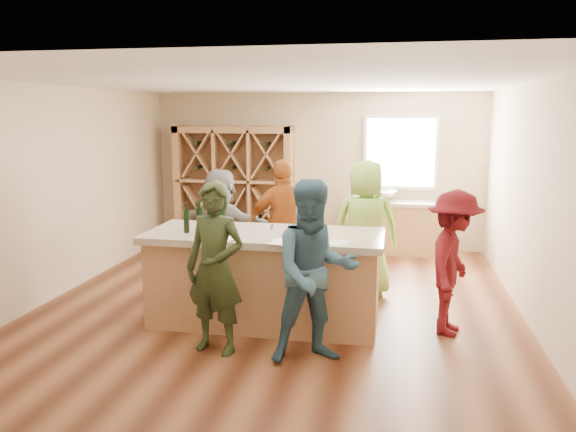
% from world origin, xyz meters
% --- Properties ---
extents(floor, '(6.00, 7.00, 0.10)m').
position_xyz_m(floor, '(0.00, 0.00, -0.05)').
color(floor, brown).
rests_on(floor, ground).
extents(ceiling, '(6.00, 7.00, 0.10)m').
position_xyz_m(ceiling, '(0.00, 0.00, 2.85)').
color(ceiling, white).
rests_on(ceiling, ground).
extents(wall_back, '(6.00, 0.10, 2.80)m').
position_xyz_m(wall_back, '(0.00, 3.55, 1.40)').
color(wall_back, '#C4AD8E').
rests_on(wall_back, ground).
extents(wall_front, '(6.00, 0.10, 2.80)m').
position_xyz_m(wall_front, '(0.00, -3.55, 1.40)').
color(wall_front, '#C4AD8E').
rests_on(wall_front, ground).
extents(wall_left, '(0.10, 7.00, 2.80)m').
position_xyz_m(wall_left, '(-3.05, 0.00, 1.40)').
color(wall_left, '#C4AD8E').
rests_on(wall_left, ground).
extents(wall_right, '(0.10, 7.00, 2.80)m').
position_xyz_m(wall_right, '(3.05, 0.00, 1.40)').
color(wall_right, '#C4AD8E').
rests_on(wall_right, ground).
extents(window_frame, '(1.30, 0.06, 1.30)m').
position_xyz_m(window_frame, '(1.50, 3.47, 1.75)').
color(window_frame, white).
rests_on(window_frame, wall_back).
extents(window_pane, '(1.18, 0.01, 1.18)m').
position_xyz_m(window_pane, '(1.50, 3.44, 1.75)').
color(window_pane, white).
rests_on(window_pane, wall_back).
extents(wine_rack, '(2.20, 0.45, 2.20)m').
position_xyz_m(wine_rack, '(-1.50, 3.27, 1.10)').
color(wine_rack, '#AB7B51').
rests_on(wine_rack, floor).
extents(back_counter_base, '(1.60, 0.58, 0.86)m').
position_xyz_m(back_counter_base, '(1.40, 3.20, 0.43)').
color(back_counter_base, '#AB7B51').
rests_on(back_counter_base, floor).
extents(back_counter_top, '(1.70, 0.62, 0.06)m').
position_xyz_m(back_counter_top, '(1.40, 3.20, 0.89)').
color(back_counter_top, '#B1A590').
rests_on(back_counter_top, back_counter_base).
extents(sink, '(0.54, 0.54, 0.19)m').
position_xyz_m(sink, '(1.20, 3.20, 1.01)').
color(sink, silver).
rests_on(sink, back_counter_top).
extents(faucet, '(0.02, 0.02, 0.30)m').
position_xyz_m(faucet, '(1.20, 3.38, 1.07)').
color(faucet, silver).
rests_on(faucet, back_counter_top).
extents(tasting_counter_base, '(2.60, 1.00, 1.00)m').
position_xyz_m(tasting_counter_base, '(-0.04, -0.51, 0.50)').
color(tasting_counter_base, '#AB7B51').
rests_on(tasting_counter_base, floor).
extents(tasting_counter_top, '(2.72, 1.12, 0.08)m').
position_xyz_m(tasting_counter_top, '(-0.04, -0.51, 1.04)').
color(tasting_counter_top, '#B1A590').
rests_on(tasting_counter_top, tasting_counter_base).
extents(wine_bottle_a, '(0.07, 0.07, 0.27)m').
position_xyz_m(wine_bottle_a, '(-0.92, -0.69, 1.21)').
color(wine_bottle_a, black).
rests_on(wine_bottle_a, tasting_counter_top).
extents(wine_bottle_b, '(0.10, 0.10, 0.31)m').
position_xyz_m(wine_bottle_b, '(-0.73, -0.77, 1.24)').
color(wine_bottle_b, black).
rests_on(wine_bottle_b, tasting_counter_top).
extents(wine_bottle_c, '(0.08, 0.08, 0.27)m').
position_xyz_m(wine_bottle_c, '(-0.64, -0.66, 1.22)').
color(wine_bottle_c, black).
rests_on(wine_bottle_c, tasting_counter_top).
extents(wine_bottle_d, '(0.10, 0.10, 0.33)m').
position_xyz_m(wine_bottle_d, '(-0.48, -0.69, 1.24)').
color(wine_bottle_d, black).
rests_on(wine_bottle_d, tasting_counter_top).
extents(wine_glass_a, '(0.08, 0.08, 0.19)m').
position_xyz_m(wine_glass_a, '(-0.28, -1.00, 1.17)').
color(wine_glass_a, white).
rests_on(wine_glass_a, tasting_counter_top).
extents(wine_glass_b, '(0.08, 0.08, 0.18)m').
position_xyz_m(wine_glass_b, '(0.13, -0.96, 1.17)').
color(wine_glass_b, white).
rests_on(wine_glass_b, tasting_counter_top).
extents(wine_glass_c, '(0.09, 0.09, 0.19)m').
position_xyz_m(wine_glass_c, '(0.68, -0.93, 1.17)').
color(wine_glass_c, white).
rests_on(wine_glass_c, tasting_counter_top).
extents(wine_glass_d, '(0.10, 0.10, 0.20)m').
position_xyz_m(wine_glass_d, '(0.44, -0.68, 1.18)').
color(wine_glass_d, white).
rests_on(wine_glass_d, tasting_counter_top).
extents(tasting_menu_a, '(0.26, 0.31, 0.00)m').
position_xyz_m(tasting_menu_a, '(-0.41, -0.93, 1.08)').
color(tasting_menu_a, white).
rests_on(tasting_menu_a, tasting_counter_top).
extents(tasting_menu_b, '(0.29, 0.35, 0.00)m').
position_xyz_m(tasting_menu_b, '(0.23, -0.94, 1.08)').
color(tasting_menu_b, white).
rests_on(tasting_menu_b, tasting_counter_top).
extents(tasting_menu_c, '(0.32, 0.35, 0.00)m').
position_xyz_m(tasting_menu_c, '(0.83, -0.86, 1.08)').
color(tasting_menu_c, white).
rests_on(tasting_menu_c, tasting_counter_top).
extents(person_near_left, '(0.73, 0.60, 1.77)m').
position_xyz_m(person_near_left, '(-0.35, -1.40, 0.88)').
color(person_near_left, '#263319').
rests_on(person_near_left, floor).
extents(person_near_right, '(1.00, 0.78, 1.81)m').
position_xyz_m(person_near_right, '(0.68, -1.44, 0.91)').
color(person_near_right, '#335972').
rests_on(person_near_right, floor).
extents(person_server, '(0.73, 1.13, 1.62)m').
position_xyz_m(person_server, '(2.08, -0.45, 0.81)').
color(person_server, '#590F14').
rests_on(person_server, floor).
extents(person_far_mid, '(1.19, 0.93, 1.82)m').
position_xyz_m(person_far_mid, '(-0.07, 0.81, 0.91)').
color(person_far_mid, '#994C19').
rests_on(person_far_mid, floor).
extents(person_far_right, '(0.98, 0.72, 1.84)m').
position_xyz_m(person_far_right, '(1.05, 0.74, 0.92)').
color(person_far_right, '#8CC64C').
rests_on(person_far_right, floor).
extents(person_far_left, '(1.65, 1.06, 1.67)m').
position_xyz_m(person_far_left, '(-1.01, 0.89, 0.84)').
color(person_far_left, slate).
rests_on(person_far_left, floor).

